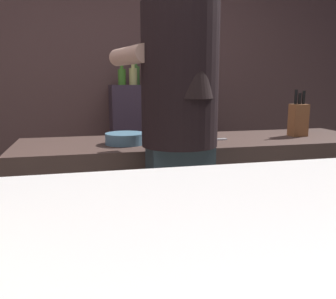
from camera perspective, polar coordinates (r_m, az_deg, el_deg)
The scene contains 11 objects.
wall_back at distance 3.47m, azimuth -8.47°, elevation 12.73°, with size 5.20×0.10×2.70m, color brown.
prep_counter at distance 2.24m, azimuth 4.93°, elevation -9.56°, with size 2.10×0.60×0.88m, color #47332D.
back_shelf at distance 3.30m, azimuth -2.06°, elevation -0.18°, with size 0.79×0.36×1.19m, color #3F3243.
bartender at distance 1.61m, azimuth 1.96°, elevation 3.94°, with size 0.49×0.55×1.76m.
knife_block at distance 2.40m, azimuth 20.06°, elevation 4.57°, with size 0.10×0.08×0.29m.
mixing_bowl at distance 1.97m, azimuth -6.82°, elevation 1.75°, with size 0.22×0.22×0.06m, color teal.
chefs_knife at distance 2.09m, azimuth 6.26°, elevation 1.55°, with size 0.24×0.03×0.01m, color silver.
bottle_vinegar at distance 3.18m, azimuth -7.37°, elevation 11.55°, with size 0.07×0.07×0.20m.
bottle_hot_sauce at distance 3.17m, azimuth -5.58°, elevation 11.67°, with size 0.07×0.07×0.21m.
bottle_soy at distance 3.29m, azimuth -1.82°, elevation 11.73°, with size 0.07×0.07×0.22m.
bottle_olive_oil at distance 3.29m, azimuth -5.14°, elevation 11.84°, with size 0.07×0.07×0.24m.
Camera 1 is at (-0.34, -1.25, 1.21)m, focal length 38.25 mm.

